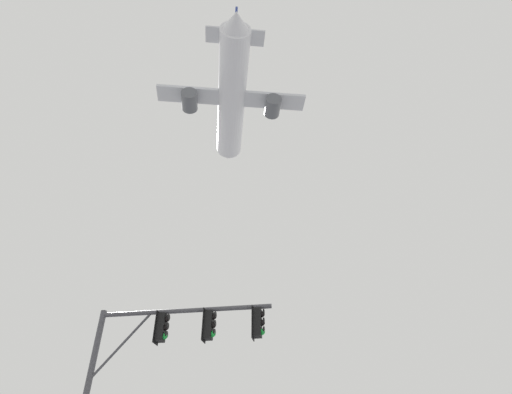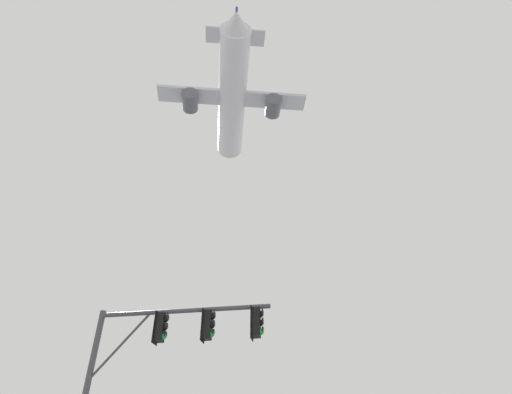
{
  "view_description": "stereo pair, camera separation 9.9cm",
  "coord_description": "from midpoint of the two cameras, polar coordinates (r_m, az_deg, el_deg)",
  "views": [
    {
      "loc": [
        0.93,
        -4.37,
        1.52
      ],
      "look_at": [
        -1.86,
        16.15,
        15.79
      ],
      "focal_mm": 28.79,
      "sensor_mm": 36.0,
      "label": 1
    },
    {
      "loc": [
        1.03,
        -4.35,
        1.52
      ],
      "look_at": [
        -1.86,
        16.15,
        15.79
      ],
      "focal_mm": 28.79,
      "sensor_mm": 36.0,
      "label": 2
    }
  ],
  "objects": [
    {
      "name": "airplane",
      "position": [
        48.6,
        -3.47,
        13.45
      ],
      "size": [
        16.74,
        21.67,
        5.93
      ],
      "color": "white"
    },
    {
      "name": "signal_pole_near",
      "position": [
        14.24,
        -13.12,
        -20.14
      ],
      "size": [
        5.92,
        0.53,
        6.31
      ],
      "color": "#4C4C51",
      "rests_on": "ground"
    }
  ]
}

